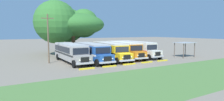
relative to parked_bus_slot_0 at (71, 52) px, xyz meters
The scene contains 15 objects.
ground_plane 8.77m from the parked_bus_slot_0, 43.00° to the right, with size 220.00×220.00×0.00m, color slate.
foreground_grass_strip 16.18m from the parked_bus_slot_0, 66.94° to the right, with size 80.00×10.16×0.01m, color #4C7538.
parked_bus_slot_0 is the anchor object (origin of this frame).
parked_bus_slot_1 3.15m from the parked_bus_slot_0, 14.32° to the right, with size 3.05×10.89×2.82m.
parked_bus_slot_2 6.53m from the parked_bus_slot_0, ahead, with size 3.53×10.97×2.82m.
parked_bus_slot_3 9.68m from the parked_bus_slot_0, ahead, with size 3.49×10.96×2.82m.
parked_bus_slot_4 12.66m from the parked_bus_slot_0, ahead, with size 2.79×10.85×2.82m.
curb_wheelstop_0 6.72m from the parked_bus_slot_0, 91.40° to the right, with size 2.00×0.36×0.15m, color yellow.
curb_wheelstop_1 7.38m from the parked_bus_slot_0, 64.85° to the right, with size 2.00×0.36×0.15m, color yellow.
curb_wheelstop_2 9.21m from the parked_bus_slot_0, 46.06° to the right, with size 2.00×0.36×0.15m, color yellow.
curb_wheelstop_3 11.67m from the parked_bus_slot_0, 34.45° to the right, with size 2.00×0.36×0.15m, color yellow.
curb_wheelstop_4 14.43m from the parked_bus_slot_0, 27.13° to the right, with size 2.00×0.36×0.15m, color yellow.
broad_shade_tree 12.69m from the parked_bus_slot_0, 73.06° to the left, with size 14.83×13.00×10.72m.
utility_pole 3.94m from the parked_bus_slot_0, behind, with size 1.80×0.20×7.17m.
waiting_shelter 20.38m from the parked_bus_slot_0, 14.80° to the right, with size 3.60×2.60×2.72m.
Camera 1 is at (-15.57, -22.05, 4.60)m, focal length 30.27 mm.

